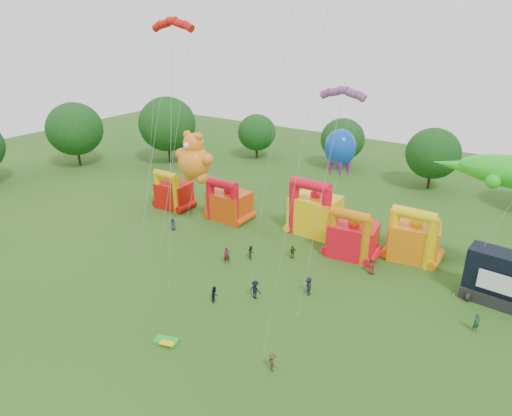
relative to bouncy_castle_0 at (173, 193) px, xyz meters
The scene contains 24 objects.
ground 32.94m from the bouncy_castle_0, 51.87° to the right, with size 160.00×160.00×0.00m, color #225317.
tree_ring 31.95m from the bouncy_castle_0, 52.83° to the right, with size 120.70×122.77×12.07m.
bouncy_castle_0 is the anchor object (origin of this frame).
bouncy_castle_1 8.99m from the bouncy_castle_0, ahead, with size 5.19×4.20×5.86m.
bouncy_castle_2 20.67m from the bouncy_castle_0, 10.03° to the left, with size 5.79×4.72×7.35m.
bouncy_castle_3 26.74m from the bouncy_castle_0, ahead, with size 5.48×4.61×5.99m.
bouncy_castle_4 32.80m from the bouncy_castle_0, ahead, with size 5.93×5.12×6.42m.
stage_trailer 42.67m from the bouncy_castle_0, ahead, with size 8.11×3.58×5.10m.
teddy_bear_kite 10.42m from the bouncy_castle_0, 25.76° to the right, with size 5.51×3.91×12.69m.
gecko_kite 41.35m from the bouncy_castle_0, ahead, with size 14.85×6.34×13.69m.
octopus_kite 23.38m from the bouncy_castle_0, 11.21° to the left, with size 3.77×8.58×12.97m.
parafoil_kites 18.20m from the bouncy_castle_0, 41.45° to the right, with size 25.96×14.27×30.55m.
diamond_kites 25.15m from the bouncy_castle_0, 32.67° to the right, with size 25.04×14.77×37.09m.
folded_kite_bundle 29.88m from the bouncy_castle_0, 48.01° to the right, with size 2.20×1.53×0.31m.
spectator_0 7.78m from the bouncy_castle_0, 47.26° to the right, with size 0.78×0.51×1.60m, color #272D42.
spectator_1 18.35m from the bouncy_castle_0, 28.44° to the right, with size 0.71×0.47×1.95m, color #551821.
spectator_2 18.82m from the bouncy_castle_0, 19.69° to the right, with size 0.76×0.59×1.57m, color #15361F.
spectator_3 25.80m from the bouncy_castle_0, 29.37° to the right, with size 1.22×0.70×1.89m, color black.
spectator_4 21.89m from the bouncy_castle_0, ahead, with size 0.93×0.39×1.59m, color #3A3617.
spectator_5 27.91m from the bouncy_castle_0, 19.10° to the right, with size 1.70×0.54×1.83m, color #292D45.
spectator_6 30.17m from the bouncy_castle_0, ahead, with size 0.92×0.60×1.88m, color #60291B.
spectator_7 41.47m from the bouncy_castle_0, ahead, with size 0.65×0.43×1.79m, color #1C472A.
spectator_8 24.82m from the bouncy_castle_0, 37.84° to the right, with size 0.79×0.62×1.62m, color black.
spectator_9 35.27m from the bouncy_castle_0, 34.68° to the right, with size 1.01×0.58×1.56m, color #403619.
Camera 1 is at (22.84, -17.67, 24.78)m, focal length 32.00 mm.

